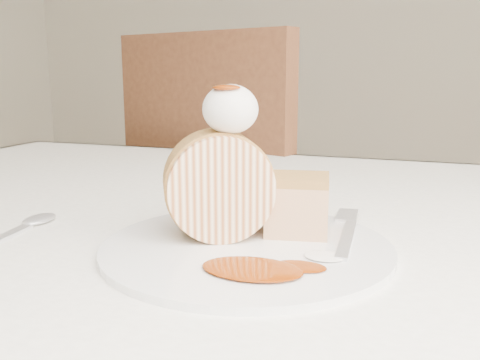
% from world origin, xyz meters
% --- Properties ---
extents(table, '(1.40, 0.90, 0.75)m').
position_xyz_m(table, '(0.00, 0.20, 0.66)').
color(table, white).
rests_on(table, ground).
extents(chair_far, '(0.60, 0.60, 0.99)m').
position_xyz_m(chair_far, '(-0.27, 0.82, 0.57)').
color(chair_far, brown).
rests_on(chair_far, ground).
extents(plate, '(0.31, 0.31, 0.01)m').
position_xyz_m(plate, '(0.01, 0.08, 0.75)').
color(plate, white).
rests_on(plate, table).
extents(roulade_slice, '(0.11, 0.10, 0.10)m').
position_xyz_m(roulade_slice, '(-0.03, 0.09, 0.81)').
color(roulade_slice, beige).
rests_on(roulade_slice, plate).
extents(cake_chunk, '(0.07, 0.06, 0.05)m').
position_xyz_m(cake_chunk, '(0.04, 0.12, 0.78)').
color(cake_chunk, '#A7803F').
rests_on(cake_chunk, plate).
extents(whipped_cream, '(0.05, 0.05, 0.05)m').
position_xyz_m(whipped_cream, '(-0.01, 0.09, 0.88)').
color(whipped_cream, white).
rests_on(whipped_cream, roulade_slice).
extents(caramel_drizzle, '(0.03, 0.02, 0.01)m').
position_xyz_m(caramel_drizzle, '(-0.01, 0.08, 0.91)').
color(caramel_drizzle, '#762804').
rests_on(caramel_drizzle, whipped_cream).
extents(caramel_pool, '(0.09, 0.07, 0.00)m').
position_xyz_m(caramel_pool, '(0.03, 0.01, 0.76)').
color(caramel_pool, '#762804').
rests_on(caramel_pool, plate).
extents(fork, '(0.03, 0.16, 0.00)m').
position_xyz_m(fork, '(0.09, 0.11, 0.76)').
color(fork, silver).
rests_on(fork, plate).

